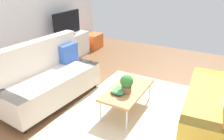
% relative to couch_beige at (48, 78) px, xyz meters
% --- Properties ---
extents(ground_plane, '(7.68, 7.68, 0.00)m').
position_rel_couch_beige_xyz_m(ground_plane, '(0.36, -1.39, -0.44)').
color(ground_plane, brown).
extents(wall_far, '(6.40, 0.12, 2.90)m').
position_rel_couch_beige_xyz_m(wall_far, '(0.36, 1.41, 1.01)').
color(wall_far, silver).
rests_on(wall_far, ground_plane).
extents(area_rug, '(2.90, 2.20, 0.01)m').
position_rel_couch_beige_xyz_m(area_rug, '(0.33, -1.62, -0.44)').
color(area_rug, beige).
rests_on(area_rug, ground_plane).
extents(couch_beige, '(1.96, 0.99, 1.10)m').
position_rel_couch_beige_xyz_m(couch_beige, '(0.00, 0.00, 0.00)').
color(couch_beige, beige).
rests_on(couch_beige, ground_plane).
extents(couch_green, '(1.96, 0.98, 1.10)m').
position_rel_couch_beige_xyz_m(couch_green, '(0.67, -2.84, 0.01)').
color(couch_green, gold).
rests_on(couch_green, ground_plane).
extents(coffee_table, '(1.10, 0.56, 0.42)m').
position_rel_couch_beige_xyz_m(coffee_table, '(0.38, -1.42, -0.05)').
color(coffee_table, '#B7844C').
rests_on(coffee_table, ground_plane).
extents(tv_console, '(1.40, 0.44, 0.64)m').
position_rel_couch_beige_xyz_m(tv_console, '(1.89, 1.07, -0.12)').
color(tv_console, silver).
rests_on(tv_console, ground_plane).
extents(tv, '(1.00, 0.20, 0.64)m').
position_rel_couch_beige_xyz_m(tv, '(1.89, 1.05, 0.51)').
color(tv, black).
rests_on(tv, tv_console).
extents(storage_trunk, '(0.52, 0.40, 0.44)m').
position_rel_couch_beige_xyz_m(storage_trunk, '(2.99, 0.97, -0.22)').
color(storage_trunk, orange).
rests_on(storage_trunk, ground_plane).
extents(potted_plant, '(0.21, 0.21, 0.31)m').
position_rel_couch_beige_xyz_m(potted_plant, '(0.26, -1.46, 0.15)').
color(potted_plant, brown).
rests_on(potted_plant, coffee_table).
extents(table_book_0, '(0.28, 0.23, 0.03)m').
position_rel_couch_beige_xyz_m(table_book_0, '(0.19, -1.36, -0.00)').
color(table_book_0, '#262626').
rests_on(table_book_0, coffee_table).
extents(table_book_1, '(0.26, 0.20, 0.03)m').
position_rel_couch_beige_xyz_m(table_book_1, '(0.19, -1.36, 0.03)').
color(table_book_1, '#3F8C4C').
rests_on(table_book_1, table_book_0).
extents(vase_0, '(0.13, 0.13, 0.13)m').
position_rel_couch_beige_xyz_m(vase_0, '(1.31, 1.12, 0.26)').
color(vase_0, '#B24C4C').
rests_on(vase_0, tv_console).
extents(vase_1, '(0.11, 0.11, 0.18)m').
position_rel_couch_beige_xyz_m(vase_1, '(1.50, 1.12, 0.29)').
color(vase_1, silver).
rests_on(vase_1, tv_console).
extents(bottle_0, '(0.06, 0.06, 0.19)m').
position_rel_couch_beige_xyz_m(bottle_0, '(1.67, 1.03, 0.29)').
color(bottle_0, '#3359B2').
rests_on(bottle_0, tv_console).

